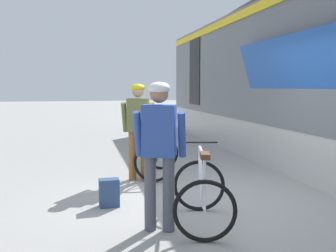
% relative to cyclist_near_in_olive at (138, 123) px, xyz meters
% --- Properties ---
extents(ground_plane, '(80.00, 80.00, 0.00)m').
position_rel_cyclist_near_in_olive_xyz_m(ground_plane, '(0.99, -1.51, -1.05)').
color(ground_plane, '#A09E99').
extents(cyclist_near_in_olive, '(0.66, 0.44, 1.76)m').
position_rel_cyclist_near_in_olive_xyz_m(cyclist_near_in_olive, '(0.00, 0.00, 0.00)').
color(cyclist_near_in_olive, '#935B2D').
rests_on(cyclist_near_in_olive, ground).
extents(cyclist_far_in_blue, '(0.66, 0.46, 1.76)m').
position_rel_cyclist_near_in_olive_xyz_m(cyclist_far_in_blue, '(-0.12, -2.40, 0.00)').
color(cyclist_far_in_blue, '#4C515B').
rests_on(cyclist_far_in_blue, ground).
extents(bicycle_near_teal, '(1.04, 1.25, 0.99)m').
position_rel_cyclist_near_in_olive_xyz_m(bicycle_near_teal, '(0.40, 0.23, -0.65)').
color(bicycle_near_teal, black).
rests_on(bicycle_near_teal, ground).
extents(bicycle_far_white, '(0.96, 1.21, 0.99)m').
position_rel_cyclist_near_in_olive_xyz_m(bicycle_far_white, '(0.42, -2.36, -0.65)').
color(bicycle_far_white, black).
rests_on(bicycle_far_white, ground).
extents(backpack_on_platform, '(0.29, 0.19, 0.40)m').
position_rel_cyclist_near_in_olive_xyz_m(backpack_on_platform, '(-0.64, -1.39, -0.85)').
color(backpack_on_platform, navy).
rests_on(backpack_on_platform, ground).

